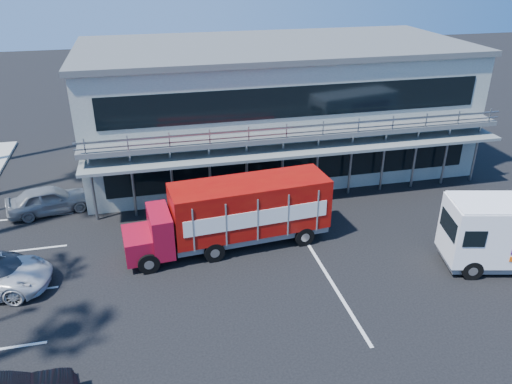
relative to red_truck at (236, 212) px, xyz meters
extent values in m
plane|color=black|center=(1.17, -5.50, -1.67)|extent=(120.00, 120.00, 0.00)
cube|color=gray|center=(4.17, 9.50, 1.83)|extent=(22.00, 10.00, 7.00)
cube|color=#515454|center=(4.17, 9.50, 5.48)|extent=(22.40, 10.40, 0.30)
cube|color=#515454|center=(4.17, 3.90, 1.93)|extent=(22.00, 1.20, 0.25)
cube|color=gray|center=(4.17, 3.35, 2.43)|extent=(22.00, 0.08, 0.90)
cube|color=slate|center=(4.17, 3.60, 1.23)|extent=(22.00, 1.80, 0.15)
cube|color=black|center=(4.17, 4.48, -0.07)|extent=(20.00, 0.06, 1.60)
cube|color=black|center=(4.17, 4.48, 3.53)|extent=(20.00, 0.06, 1.60)
cube|color=maroon|center=(-4.32, -0.38, -0.80)|extent=(1.39, 2.06, 1.05)
cube|color=maroon|center=(-3.37, -0.30, -0.32)|extent=(1.06, 2.25, 1.83)
cube|color=black|center=(-3.37, -0.30, 0.20)|extent=(0.21, 1.85, 0.61)
cube|color=#971109|center=(0.63, 0.05, 0.25)|extent=(7.14, 2.78, 2.27)
cube|color=slate|center=(0.63, 0.05, -1.10)|extent=(7.11, 2.46, 0.26)
cube|color=white|center=(0.72, -1.04, 0.16)|extent=(6.39, 0.59, 0.74)
cube|color=white|center=(0.53, 1.15, 0.16)|extent=(6.39, 0.59, 0.74)
cylinder|color=black|center=(-3.98, -1.31, -1.22)|extent=(0.93, 0.36, 0.91)
cylinder|color=black|center=(-4.15, 0.60, -1.22)|extent=(0.93, 0.36, 0.91)
cylinder|color=black|center=(-1.20, -1.07, -1.22)|extent=(0.93, 0.36, 0.91)
cylinder|color=black|center=(-1.37, 0.84, -1.22)|extent=(0.93, 0.36, 0.91)
cylinder|color=black|center=(2.97, -0.70, -1.22)|extent=(0.93, 0.36, 0.91)
cylinder|color=black|center=(2.80, 1.21, -1.22)|extent=(0.93, 0.36, 0.91)
cube|color=black|center=(8.16, -3.62, 0.33)|extent=(0.46, 1.72, 0.84)
cylinder|color=black|center=(8.79, -4.73, -1.25)|extent=(0.89, 0.47, 0.85)
cylinder|color=black|center=(9.22, -2.90, -1.25)|extent=(0.89, 0.47, 0.85)
imported|color=slate|center=(-8.66, 5.30, -0.97)|extent=(4.39, 2.54, 1.40)
camera|label=1|loc=(-3.58, -19.12, 10.42)|focal=35.00mm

